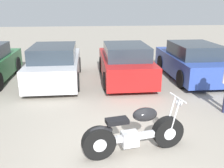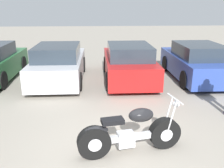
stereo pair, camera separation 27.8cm
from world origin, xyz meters
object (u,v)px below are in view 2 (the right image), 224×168
motorcycle (130,133)px  parked_car_red (128,63)px  parked_car_blue (196,62)px  parked_car_silver (59,64)px

motorcycle → parked_car_red: parked_car_red is taller
parked_car_red → parked_car_blue: same height
parked_car_red → parked_car_blue: 2.75m
motorcycle → parked_car_silver: parked_car_silver is taller
parked_car_red → parked_car_blue: bearing=-0.1°
parked_car_red → parked_car_blue: (2.75, -0.00, 0.00)m
motorcycle → parked_car_red: 5.19m
motorcycle → parked_car_red: (0.60, 5.15, 0.25)m
parked_car_silver → parked_car_red: same height
motorcycle → parked_car_red: bearing=83.3°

